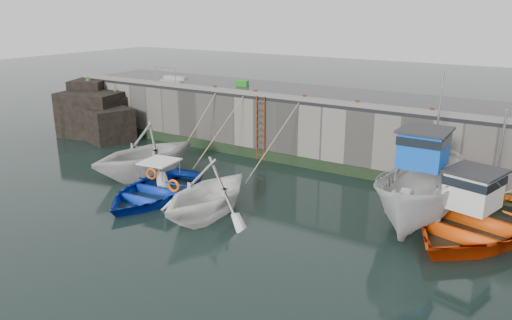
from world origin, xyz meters
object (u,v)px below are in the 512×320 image
Objects in this scene: boat_far_orange at (476,220)px; bollard_b at (256,93)px; bollard_c at (304,98)px; boat_near_blacktrim at (208,215)px; boat_near_blue at (154,197)px; bollard_e at (432,111)px; boat_far_white at (423,192)px; bollard_d at (357,103)px; ladder at (260,129)px; fish_crate at (242,83)px; boat_near_white at (146,175)px; bollard_a at (215,88)px.

boat_far_orange reaches higher than bollard_b.
boat_near_blacktrim is at bearing -91.02° from bollard_c.
boat_near_blue is 11.80m from bollard_e.
boat_near_blacktrim is 7.77m from boat_far_white.
bollard_d is (-5.82, 3.51, 2.84)m from boat_far_orange.
ladder is 5.11× the size of fish_crate.
boat_far_orange is (13.74, 1.68, 0.46)m from boat_near_white.
bollard_a reaches higher than ladder.
boat_far_orange is at bearing 10.22° from boat_near_blue.
boat_near_blue is 18.58× the size of bollard_e.
ladder is 11.43× the size of bollard_d.
boat_near_blacktrim is 16.62× the size of bollard_d.
fish_crate reaches higher than ladder.
ladder is at bearing 105.16° from boat_near_blacktrim.
boat_near_blacktrim is at bearing -55.17° from bollard_a.
ladder is 0.61× the size of boat_near_blue.
bollard_a is (-13.62, 3.51, 2.84)m from boat_far_orange.
boat_far_white reaches higher than bollard_b.
bollard_c is (3.12, 6.98, 3.30)m from boat_near_blue.
boat_far_orange reaches higher than bollard_a.
fish_crate is (0.36, 7.36, 3.31)m from boat_near_white.
boat_near_white is at bearing 134.26° from boat_near_blue.
boat_near_white is 18.67× the size of bollard_d.
boat_near_blacktrim is at bearing -73.42° from ladder.
fish_crate is at bearing 168.59° from bollard_e.
bollard_a reaches higher than boat_near_white.
boat_near_blacktrim is at bearing -70.57° from bollard_b.
boat_near_white is 12.70m from bollard_e.
bollard_e is (8.00, 0.34, 1.71)m from ladder.
boat_near_white is at bearing -135.72° from bollard_c.
boat_far_orange reaches higher than boat_near_white.
boat_far_white is 23.75× the size of bollard_c.
bollard_d is at bearing 4.00° from ladder.
boat_near_white reaches higher than boat_near_blacktrim.
fish_crate is (-11.54, 5.68, 2.23)m from boat_far_white.
bollard_c is at bearing 8.67° from ladder.
boat_far_white is at bearing -20.71° from bollard_b.
bollard_b and bollard_d have the same top height.
boat_far_white is at bearing -16.58° from bollard_a.
bollard_c is at bearing 0.00° from bollard_b.
bollard_e reaches higher than boat_near_blue.
boat_near_blue is 8.33m from bollard_c.
bollard_a and bollard_d have the same top height.
boat_far_white reaches higher than ladder.
bollard_c is (4.96, -2.17, -0.01)m from fish_crate.
ladder is 0.61× the size of boat_near_white.
ladder is 11.43× the size of bollard_b.
fish_crate is at bearing 137.75° from ladder.
boat_near_blacktrim is 0.70× the size of boat_far_white.
boat_near_blacktrim is 8.40m from bollard_b.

